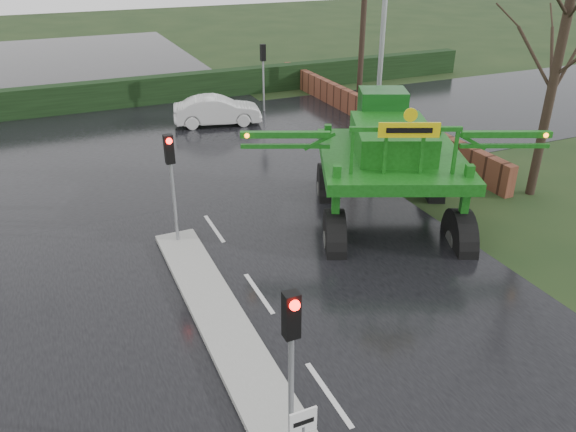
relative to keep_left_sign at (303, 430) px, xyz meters
name	(u,v)px	position (x,y,z in m)	size (l,w,h in m)	color
ground	(328,395)	(1.30, 1.50, -1.06)	(140.00, 140.00, 0.00)	black
road_main	(197,205)	(1.30, 11.50, -1.05)	(14.00, 80.00, 0.02)	black
road_cross	(161,151)	(1.30, 17.50, -1.05)	(80.00, 12.00, 0.02)	black
median_island	(224,325)	(0.00, 4.50, -0.97)	(1.20, 10.00, 0.16)	gray
hedge_row	(128,93)	(1.30, 25.50, -0.31)	(44.00, 0.90, 1.50)	black
brick_wall	(367,111)	(11.80, 17.50, -0.46)	(0.40, 20.00, 1.20)	#592D1E
keep_left_sign	(303,430)	(0.00, 0.00, 0.00)	(0.50, 0.07, 1.35)	gray
traffic_signal_near	(291,341)	(0.00, 0.49, 1.53)	(0.26, 0.33, 3.52)	gray
traffic_signal_mid	(171,166)	(0.00, 8.99, 1.53)	(0.26, 0.33, 3.52)	gray
traffic_signal_far	(263,63)	(7.80, 21.51, 1.53)	(0.26, 0.33, 3.52)	gray
street_light_right	(378,8)	(9.49, 13.50, 4.93)	(3.85, 0.30, 10.00)	gray
tree_right_near	(560,49)	(12.80, 7.50, 4.14)	(5.60, 5.60, 9.64)	black
crop_sprayer	(336,163)	(4.53, 7.36, 1.50)	(8.94, 7.29, 5.40)	black
white_sedan	(218,125)	(4.79, 20.20, -1.06)	(1.49, 4.28, 1.41)	silver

